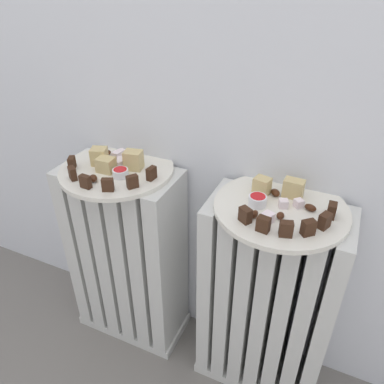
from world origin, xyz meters
The scene contains 37 objects.
radiator_left centered at (-0.22, 0.28, 0.31)m, with size 0.36×0.18×0.62m.
radiator_right centered at (0.22, 0.28, 0.31)m, with size 0.36×0.18×0.62m.
plate_left centered at (-0.22, 0.28, 0.63)m, with size 0.31×0.31×0.01m, color silver.
plate_right centered at (0.22, 0.28, 0.63)m, with size 0.31×0.31×0.01m, color silver.
dark_cake_slice_left_0 centered at (-0.33, 0.23, 0.65)m, with size 0.03×0.01×0.03m, color #382114.
dark_cake_slice_left_1 centered at (-0.29, 0.18, 0.65)m, with size 0.03×0.01×0.03m, color #382114.
dark_cake_slice_left_2 centered at (-0.24, 0.16, 0.65)m, with size 0.03×0.01×0.03m, color #382114.
dark_cake_slice_left_3 centered at (-0.18, 0.17, 0.65)m, with size 0.03×0.01×0.03m, color #382114.
dark_cake_slice_left_4 centered at (-0.13, 0.21, 0.65)m, with size 0.03×0.01×0.03m, color #382114.
dark_cake_slice_left_5 centered at (-0.11, 0.27, 0.65)m, with size 0.03×0.01×0.03m, color #382114.
marble_cake_slice_left_0 centered at (-0.28, 0.28, 0.66)m, with size 0.04×0.04×0.05m, color tan.
marble_cake_slice_left_1 centered at (-0.24, 0.25, 0.65)m, with size 0.04×0.04×0.04m, color tan.
marble_cake_slice_left_2 centered at (-0.18, 0.30, 0.66)m, with size 0.05×0.04×0.05m, color tan.
turkish_delight_left_0 centered at (-0.22, 0.30, 0.64)m, with size 0.02×0.02×0.02m, color white.
turkish_delight_left_1 centered at (-0.25, 0.32, 0.64)m, with size 0.02×0.02×0.02m, color white.
turkish_delight_left_2 centered at (-0.22, 0.28, 0.64)m, with size 0.02×0.02×0.02m, color white.
turkish_delight_left_3 centered at (-0.25, 0.35, 0.64)m, with size 0.02×0.02×0.02m, color white.
medjool_date_left_0 centered at (-0.29, 0.33, 0.64)m, with size 0.02×0.02×0.01m, color #3D1E0F.
medjool_date_left_1 centered at (-0.24, 0.20, 0.64)m, with size 0.03×0.02×0.02m, color #3D1E0F.
jam_bowl_left centered at (-0.19, 0.24, 0.64)m, with size 0.04×0.04×0.02m.
dark_cake_slice_right_0 centered at (0.17, 0.19, 0.65)m, with size 0.03×0.02×0.03m, color #382114.
dark_cake_slice_right_1 centered at (0.21, 0.17, 0.65)m, with size 0.03×0.02×0.03m, color #382114.
dark_cake_slice_right_2 centered at (0.26, 0.18, 0.65)m, with size 0.03×0.02×0.03m, color #382114.
dark_cake_slice_right_3 centered at (0.30, 0.20, 0.65)m, with size 0.03×0.02×0.03m, color #382114.
dark_cake_slice_right_4 centered at (0.32, 0.24, 0.65)m, with size 0.03×0.02×0.03m, color #382114.
dark_cake_slice_right_5 centered at (0.33, 0.28, 0.65)m, with size 0.03×0.02×0.03m, color #382114.
marble_cake_slice_right_0 centered at (0.17, 0.31, 0.65)m, with size 0.04×0.03×0.04m, color tan.
marble_cake_slice_right_1 centered at (0.24, 0.33, 0.65)m, with size 0.05×0.03×0.04m, color tan.
turkish_delight_right_0 centered at (0.23, 0.28, 0.64)m, with size 0.02×0.02×0.02m, color white.
turkish_delight_right_1 centered at (0.21, 0.21, 0.64)m, with size 0.02×0.02×0.02m, color white.
turkish_delight_right_2 centered at (0.26, 0.29, 0.64)m, with size 0.02×0.02×0.02m, color white.
medjool_date_right_0 centered at (0.23, 0.23, 0.64)m, with size 0.02×0.02×0.01m, color #3D1E0F.
medjool_date_right_1 centered at (0.29, 0.29, 0.64)m, with size 0.03×0.02×0.02m, color #3D1E0F.
medjool_date_right_2 centered at (0.20, 0.32, 0.64)m, with size 0.03×0.02×0.02m, color #3D1E0F.
medjool_date_right_3 centered at (0.18, 0.21, 0.64)m, with size 0.02×0.01×0.02m, color #3D1E0F.
jam_bowl_right centered at (0.17, 0.26, 0.65)m, with size 0.04×0.04×0.02m.
fork centered at (-0.23, 0.31, 0.63)m, with size 0.02×0.11×0.00m.
Camera 1 is at (0.33, -0.45, 1.11)m, focal length 34.69 mm.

